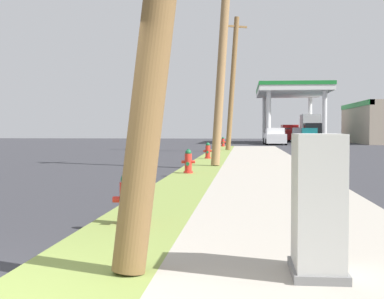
# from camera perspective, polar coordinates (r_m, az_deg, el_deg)

# --- Properties ---
(fire_hydrant_nearest) EXTENTS (0.42, 0.38, 0.74)m
(fire_hydrant_nearest) POSITION_cam_1_polar(r_m,az_deg,el_deg) (8.05, -6.69, -5.32)
(fire_hydrant_nearest) COLOR red
(fire_hydrant_nearest) RESTS_ON grass_verge
(fire_hydrant_second) EXTENTS (0.42, 0.38, 0.74)m
(fire_hydrant_second) POSITION_cam_1_polar(r_m,az_deg,el_deg) (17.04, -0.39, -1.36)
(fire_hydrant_second) COLOR red
(fire_hydrant_second) RESTS_ON grass_verge
(fire_hydrant_third) EXTENTS (0.42, 0.37, 0.74)m
(fire_hydrant_third) POSITION_cam_1_polar(r_m,az_deg,el_deg) (25.45, 1.64, -0.20)
(fire_hydrant_third) COLOR red
(fire_hydrant_third) RESTS_ON grass_verge
(fire_hydrant_fourth) EXTENTS (0.42, 0.37, 0.74)m
(fire_hydrant_fourth) POSITION_cam_1_polar(r_m,az_deg,el_deg) (34.02, 2.46, 0.39)
(fire_hydrant_fourth) COLOR red
(fire_hydrant_fourth) RESTS_ON grass_verge
(fire_hydrant_fifth) EXTENTS (0.42, 0.38, 0.74)m
(fire_hydrant_fifth) POSITION_cam_1_polar(r_m,az_deg,el_deg) (42.89, 3.22, 0.75)
(fire_hydrant_fifth) COLOR red
(fire_hydrant_fifth) RESTS_ON grass_verge
(utility_pole_midground) EXTENTS (1.11, 1.56, 8.05)m
(utility_pole_midground) POSITION_cam_1_polar(r_m,az_deg,el_deg) (20.95, 3.13, 9.65)
(utility_pole_midground) COLOR #937047
(utility_pole_midground) RESTS_ON grass_verge
(utility_pole_background) EXTENTS (1.42, 0.82, 8.58)m
(utility_pole_background) POSITION_cam_1_polar(r_m,az_deg,el_deg) (35.94, 4.20, 6.93)
(utility_pole_background) COLOR olive
(utility_pole_background) RESTS_ON grass_verge
(utility_cabinet) EXTENTS (0.50, 0.79, 1.32)m
(utility_cabinet) POSITION_cam_1_polar(r_m,az_deg,el_deg) (5.33, 12.85, -6.01)
(utility_cabinet) COLOR slate
(utility_cabinet) RESTS_ON sidewalk_slab
(gas_station_canopy) EXTENTS (15.66, 14.79, 5.98)m
(gas_station_canopy) POSITION_cam_1_polar(r_m,az_deg,el_deg) (60.34, 17.21, 3.26)
(gas_station_canopy) COLOR silver
(gas_station_canopy) RESTS_ON ground
(car_teal_by_near_pump) EXTENTS (2.22, 4.62, 1.57)m
(car_teal_by_near_pump) POSITION_cam_1_polar(r_m,az_deg,el_deg) (59.40, 11.84, 1.36)
(car_teal_by_near_pump) COLOR #197075
(car_teal_by_near_pump) RESTS_ON ground
(car_white_by_far_pump) EXTENTS (2.06, 4.55, 1.57)m
(car_white_by_far_pump) POSITION_cam_1_polar(r_m,az_deg,el_deg) (52.11, 8.53, 1.28)
(car_white_by_far_pump) COLOR white
(car_white_by_far_pump) RESTS_ON ground
(truck_black_at_forecourt) EXTENTS (2.15, 6.41, 3.11)m
(truck_black_at_forecourt) POSITION_cam_1_polar(r_m,az_deg,el_deg) (63.70, 12.14, 2.10)
(truck_black_at_forecourt) COLOR black
(truck_black_at_forecourt) RESTS_ON ground
(truck_red_on_apron) EXTENTS (2.47, 5.53, 1.97)m
(truck_red_on_apron) POSITION_cam_1_polar(r_m,az_deg,el_deg) (66.61, 10.14, 1.62)
(truck_red_on_apron) COLOR red
(truck_red_on_apron) RESTS_ON ground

